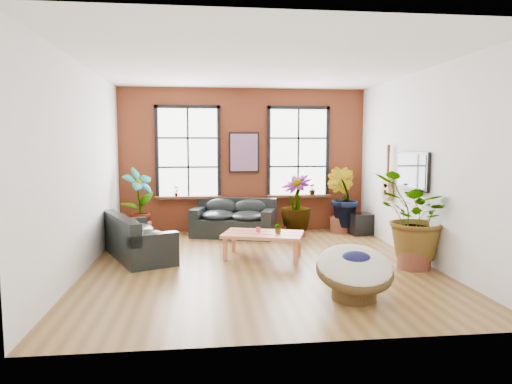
# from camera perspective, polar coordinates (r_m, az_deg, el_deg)

# --- Properties ---
(room) EXTENTS (6.04, 6.54, 3.54)m
(room) POSITION_cam_1_polar(r_m,az_deg,el_deg) (8.13, 0.36, 3.14)
(room) COLOR brown
(room) RESTS_ON ground
(sofa_back) EXTENTS (2.09, 1.44, 0.87)m
(sofa_back) POSITION_cam_1_polar(r_m,az_deg,el_deg) (10.73, -2.75, -3.42)
(sofa_back) COLOR black
(sofa_back) RESTS_ON ground
(sofa_left) EXTENTS (1.62, 2.23, 0.81)m
(sofa_left) POSITION_cam_1_polar(r_m,az_deg,el_deg) (9.01, -14.81, -5.62)
(sofa_left) COLOR black
(sofa_left) RESTS_ON ground
(coffee_table) EXTENTS (1.67, 1.25, 0.57)m
(coffee_table) POSITION_cam_1_polar(r_m,az_deg,el_deg) (8.70, 0.88, -5.48)
(coffee_table) COLOR #C26946
(coffee_table) RESTS_ON ground
(papasan_chair) EXTENTS (1.14, 1.16, 0.80)m
(papasan_chair) POSITION_cam_1_polar(r_m,az_deg,el_deg) (6.55, 12.22, -9.53)
(papasan_chair) COLOR #4C381B
(papasan_chair) RESTS_ON ground
(poster) EXTENTS (0.74, 0.06, 0.98)m
(poster) POSITION_cam_1_polar(r_m,az_deg,el_deg) (11.15, -1.51, 4.96)
(poster) COLOR black
(poster) RESTS_ON room
(tv_wall_unit) EXTENTS (0.13, 1.86, 1.20)m
(tv_wall_unit) POSITION_cam_1_polar(r_m,az_deg,el_deg) (9.39, 18.10, 1.98)
(tv_wall_unit) COLOR black
(tv_wall_unit) RESTS_ON room
(media_box) EXTENTS (0.67, 0.59, 0.50)m
(media_box) POSITION_cam_1_polar(r_m,az_deg,el_deg) (11.23, 13.11, -3.90)
(media_box) COLOR black
(media_box) RESTS_ON ground
(pot_back_left) EXTENTS (0.59, 0.59, 0.38)m
(pot_back_left) POSITION_cam_1_polar(r_m,az_deg,el_deg) (10.79, -14.30, -4.66)
(pot_back_left) COLOR brown
(pot_back_left) RESTS_ON ground
(pot_back_right) EXTENTS (0.65, 0.65, 0.37)m
(pot_back_right) POSITION_cam_1_polar(r_m,az_deg,el_deg) (11.39, 10.53, -4.04)
(pot_back_right) COLOR brown
(pot_back_right) RESTS_ON ground
(pot_right_wall) EXTENTS (0.65, 0.65, 0.42)m
(pot_right_wall) POSITION_cam_1_polar(r_m,az_deg,el_deg) (8.45, 19.15, -7.63)
(pot_right_wall) COLOR brown
(pot_right_wall) RESTS_ON ground
(pot_mid) EXTENTS (0.67, 0.67, 0.37)m
(pot_mid) POSITION_cam_1_polar(r_m,az_deg,el_deg) (10.77, 4.91, -4.54)
(pot_mid) COLOR brown
(pot_mid) RESTS_ON ground
(floor_plant_back_left) EXTENTS (0.93, 0.92, 1.48)m
(floor_plant_back_left) POSITION_cam_1_polar(r_m,az_deg,el_deg) (10.72, -14.41, -0.94)
(floor_plant_back_left) COLOR #11411E
(floor_plant_back_left) RESTS_ON ground
(floor_plant_back_right) EXTENTS (1.00, 1.02, 1.45)m
(floor_plant_back_right) POSITION_cam_1_polar(r_m,az_deg,el_deg) (11.28, 10.72, -0.61)
(floor_plant_back_right) COLOR #11411E
(floor_plant_back_right) RESTS_ON ground
(floor_plant_right_wall) EXTENTS (1.78, 1.73, 1.51)m
(floor_plant_right_wall) POSITION_cam_1_polar(r_m,az_deg,el_deg) (8.30, 19.35, -2.91)
(floor_plant_right_wall) COLOR #11411E
(floor_plant_right_wall) RESTS_ON ground
(floor_plant_mid) EXTENTS (1.03, 1.03, 1.30)m
(floor_plant_mid) POSITION_cam_1_polar(r_m,az_deg,el_deg) (10.67, 5.02, -1.36)
(floor_plant_mid) COLOR #11411E
(floor_plant_mid) RESTS_ON ground
(table_plant) EXTENTS (0.21, 0.19, 0.23)m
(table_plant) POSITION_cam_1_polar(r_m,az_deg,el_deg) (8.61, 2.83, -4.46)
(table_plant) COLOR #11411E
(table_plant) RESTS_ON coffee_table
(sill_plant_left) EXTENTS (0.17, 0.17, 0.27)m
(sill_plant_left) POSITION_cam_1_polar(r_m,az_deg,el_deg) (11.13, -9.97, 0.15)
(sill_plant_left) COLOR #11411E
(sill_plant_left) RESTS_ON room
(sill_plant_right) EXTENTS (0.19, 0.19, 0.27)m
(sill_plant_right) POSITION_cam_1_polar(r_m,az_deg,el_deg) (11.42, 7.05, 0.35)
(sill_plant_right) COLOR #11411E
(sill_plant_right) RESTS_ON room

